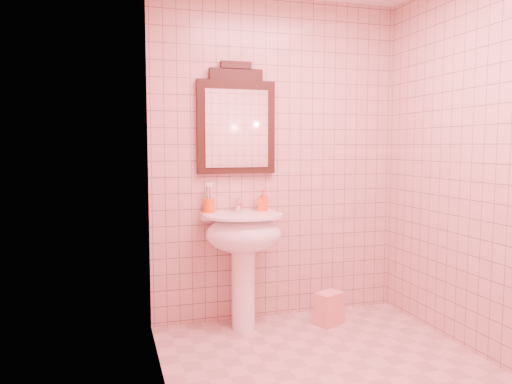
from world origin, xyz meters
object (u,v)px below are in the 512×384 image
object	(u,v)px
mirror	(236,122)
soap_dispenser	(263,200)
towel	(329,308)
toothbrush_cup	(209,205)
pedestal_sink	(243,242)

from	to	relation	value
mirror	soap_dispenser	size ratio (longest dim) A/B	5.11
towel	toothbrush_cup	bearing A→B (deg)	163.96
soap_dispenser	mirror	bearing A→B (deg)	-174.53
toothbrush_cup	soap_dispenser	xyz separation A→B (m)	(0.42, -0.02, 0.03)
pedestal_sink	toothbrush_cup	xyz separation A→B (m)	(-0.22, 0.16, 0.26)
pedestal_sink	mirror	size ratio (longest dim) A/B	1.03
mirror	toothbrush_cup	bearing A→B (deg)	-169.18
towel	soap_dispenser	bearing A→B (deg)	153.40
soap_dispenser	pedestal_sink	bearing A→B (deg)	-120.74
toothbrush_cup	soap_dispenser	world-z (taller)	toothbrush_cup
mirror	towel	distance (m)	1.59
pedestal_sink	mirror	xyz separation A→B (m)	(-0.00, 0.20, 0.88)
mirror	soap_dispenser	world-z (taller)	mirror
toothbrush_cup	towel	bearing A→B (deg)	-16.04
mirror	toothbrush_cup	xyz separation A→B (m)	(-0.22, -0.04, -0.62)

